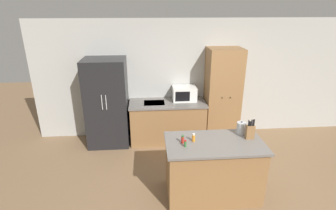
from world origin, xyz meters
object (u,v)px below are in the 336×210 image
(pantry_cabinet, at_px, (222,95))
(knife_block, at_px, (250,132))
(microwave, at_px, (184,93))
(refrigerator, at_px, (107,103))
(spice_bottle_amber_oil, at_px, (194,138))
(spice_bottle_tall_dark, at_px, (185,144))
(kettle, at_px, (241,128))
(spice_bottle_short_red, at_px, (183,139))

(pantry_cabinet, xyz_separation_m, knife_block, (-0.08, -1.84, 0.04))
(pantry_cabinet, relative_size, microwave, 3.98)
(knife_block, bearing_deg, pantry_cabinet, 87.44)
(refrigerator, relative_size, microwave, 3.65)
(pantry_cabinet, bearing_deg, knife_block, -92.56)
(knife_block, height_order, spice_bottle_amber_oil, knife_block)
(pantry_cabinet, height_order, spice_bottle_tall_dark, pantry_cabinet)
(spice_bottle_tall_dark, bearing_deg, spice_bottle_amber_oil, 45.87)
(refrigerator, relative_size, spice_bottle_tall_dark, 17.25)
(microwave, xyz_separation_m, kettle, (0.67, -1.75, -0.01))
(microwave, relative_size, spice_bottle_amber_oil, 3.96)
(pantry_cabinet, distance_m, kettle, 1.68)
(spice_bottle_tall_dark, xyz_separation_m, spice_bottle_amber_oil, (0.15, 0.15, 0.01))
(pantry_cabinet, height_order, spice_bottle_amber_oil, pantry_cabinet)
(microwave, relative_size, kettle, 2.34)
(pantry_cabinet, distance_m, microwave, 0.83)
(refrigerator, xyz_separation_m, kettle, (2.31, -1.60, 0.11))
(refrigerator, height_order, pantry_cabinet, pantry_cabinet)
(refrigerator, relative_size, knife_block, 5.77)
(microwave, height_order, kettle, microwave)
(kettle, bearing_deg, pantry_cabinet, 84.47)
(kettle, bearing_deg, spice_bottle_short_red, -167.10)
(spice_bottle_tall_dark, bearing_deg, refrigerator, 125.41)
(spice_bottle_tall_dark, distance_m, kettle, 1.00)
(spice_bottle_tall_dark, bearing_deg, kettle, 19.64)
(refrigerator, distance_m, microwave, 1.66)
(spice_bottle_tall_dark, bearing_deg, knife_block, 9.38)
(pantry_cabinet, xyz_separation_m, kettle, (-0.16, -1.67, 0.02))
(refrigerator, xyz_separation_m, pantry_cabinet, (2.48, 0.07, 0.08))
(refrigerator, xyz_separation_m, spice_bottle_tall_dark, (1.38, -1.94, 0.06))
(knife_block, bearing_deg, refrigerator, 143.52)
(microwave, distance_m, spice_bottle_amber_oil, 1.94)
(knife_block, relative_size, spice_bottle_tall_dark, 2.99)
(pantry_cabinet, height_order, microwave, pantry_cabinet)
(knife_block, distance_m, spice_bottle_tall_dark, 1.03)
(microwave, distance_m, spice_bottle_tall_dark, 2.10)
(spice_bottle_tall_dark, bearing_deg, spice_bottle_short_red, 101.97)
(microwave, bearing_deg, spice_bottle_short_red, -98.51)
(spice_bottle_tall_dark, bearing_deg, pantry_cabinet, 61.32)
(microwave, bearing_deg, spice_bottle_amber_oil, -93.70)
(microwave, distance_m, kettle, 1.87)
(spice_bottle_amber_oil, bearing_deg, spice_bottle_tall_dark, -134.13)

